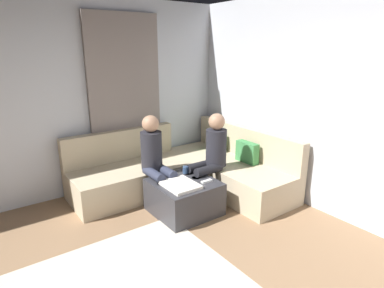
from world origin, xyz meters
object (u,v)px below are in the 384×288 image
at_px(sectional_couch, 188,171).
at_px(game_remote, 207,181).
at_px(person_on_couch_back, 210,154).
at_px(coffee_mug, 186,170).
at_px(person_on_couch_side, 155,158).
at_px(ottoman, 184,197).

distance_m(sectional_couch, game_remote, 0.79).
bearing_deg(person_on_couch_back, coffee_mug, 70.01).
relative_size(coffee_mug, person_on_couch_side, 0.08).
bearing_deg(game_remote, person_on_couch_side, -146.56).
bearing_deg(person_on_couch_back, sectional_couch, 6.90).
xyz_separation_m(coffee_mug, game_remote, (0.40, 0.04, -0.04)).
bearing_deg(person_on_couch_side, game_remote, 123.44).
xyz_separation_m(coffee_mug, person_on_couch_side, (-0.19, -0.35, 0.19)).
bearing_deg(ottoman, sectional_couch, 141.11).
relative_size(ottoman, person_on_couch_back, 0.63).
bearing_deg(game_remote, ottoman, -129.29).
distance_m(sectional_couch, person_on_couch_side, 0.74).
height_order(coffee_mug, person_on_couch_side, person_on_couch_side).
bearing_deg(coffee_mug, ottoman, -39.29).
xyz_separation_m(sectional_couch, game_remote, (0.74, -0.23, 0.15)).
bearing_deg(sectional_couch, ottoman, -38.89).
xyz_separation_m(ottoman, person_on_couch_side, (-0.41, -0.17, 0.45)).
relative_size(sectional_couch, person_on_couch_back, 2.12).
bearing_deg(coffee_mug, person_on_couch_side, -118.47).
relative_size(coffee_mug, person_on_couch_back, 0.08).
bearing_deg(coffee_mug, person_on_couch_back, 70.01).
distance_m(game_remote, person_on_couch_side, 0.74).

